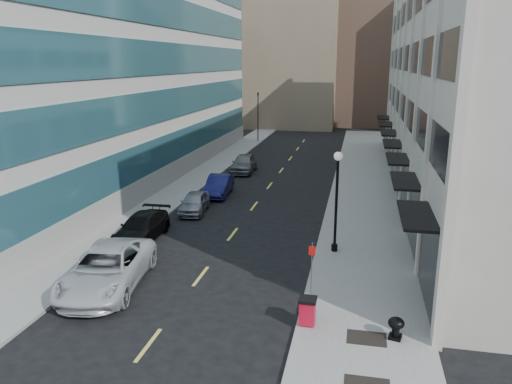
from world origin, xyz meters
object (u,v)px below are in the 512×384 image
at_px(traffic_signal, 258,96).
at_px(trash_bin, 308,310).
at_px(lamppost, 337,192).
at_px(urn_planter, 396,326).
at_px(car_silver_sedan, 194,203).
at_px(car_white_van, 107,269).
at_px(car_grey_sedan, 244,163).
at_px(car_black_pickup, 141,227).
at_px(sign_post, 312,262).
at_px(car_blue_sedan, 219,185).

bearing_deg(traffic_signal, trash_bin, -75.97).
bearing_deg(lamppost, urn_planter, -72.24).
relative_size(car_silver_sedan, trash_bin, 3.73).
bearing_deg(car_white_van, traffic_signal, 84.59).
bearing_deg(car_grey_sedan, car_black_pickup, -97.09).
bearing_deg(car_grey_sedan, car_white_van, -93.24).
distance_m(trash_bin, sign_post, 2.53).
distance_m(car_silver_sedan, car_blue_sedan, 4.62).
distance_m(traffic_signal, car_black_pickup, 36.26).
distance_m(traffic_signal, car_blue_sedan, 26.26).
relative_size(car_white_van, sign_post, 2.70).
height_order(traffic_signal, car_grey_sedan, traffic_signal).
relative_size(car_white_van, car_blue_sedan, 1.44).
bearing_deg(lamppost, car_blue_sedan, 132.16).
xyz_separation_m(car_silver_sedan, urn_planter, (12.18, -13.72, -0.03)).
xyz_separation_m(car_silver_sedan, car_grey_sedan, (0.38, 12.83, 0.15)).
relative_size(car_silver_sedan, sign_post, 1.65).
xyz_separation_m(traffic_signal, car_blue_sedan, (2.30, -25.68, -4.97)).
height_order(car_black_pickup, lamppost, lamppost).
bearing_deg(urn_planter, car_silver_sedan, 131.61).
bearing_deg(car_white_van, car_silver_sedan, 81.68).
bearing_deg(car_grey_sedan, car_silver_sedan, -93.85).
bearing_deg(car_grey_sedan, car_blue_sedan, -92.14).
relative_size(car_black_pickup, urn_planter, 6.09).
bearing_deg(traffic_signal, lamppost, -72.23).
relative_size(car_white_van, lamppost, 1.21).
height_order(lamppost, urn_planter, lamppost).
relative_size(car_blue_sedan, car_grey_sedan, 0.94).
xyz_separation_m(car_silver_sedan, car_blue_sedan, (0.38, 4.60, 0.07)).
bearing_deg(car_black_pickup, traffic_signal, 90.22).
distance_m(car_white_van, car_grey_sedan, 24.55).
bearing_deg(car_silver_sedan, urn_planter, -54.24).
relative_size(car_grey_sedan, urn_planter, 5.92).
height_order(car_white_van, lamppost, lamppost).
bearing_deg(urn_planter, sign_post, 140.73).
bearing_deg(sign_post, car_silver_sedan, 126.12).
distance_m(lamppost, urn_planter, 9.00).
distance_m(car_white_van, urn_planter, 12.43).
xyz_separation_m(car_white_van, car_blue_sedan, (0.47, 16.32, -0.16)).
relative_size(car_silver_sedan, urn_planter, 4.87).
relative_size(car_grey_sedan, trash_bin, 4.54).
distance_m(car_blue_sedan, sign_post, 17.81).
xyz_separation_m(car_black_pickup, car_silver_sedan, (1.22, 5.63, -0.04)).
relative_size(car_black_pickup, sign_post, 2.06).
distance_m(traffic_signal, car_grey_sedan, 18.27).
height_order(car_black_pickup, urn_planter, car_black_pickup).
xyz_separation_m(car_grey_sedan, lamppost, (9.18, -18.36, 2.49)).
relative_size(car_blue_sedan, sign_post, 1.88).
height_order(car_blue_sedan, car_grey_sedan, car_grey_sedan).
relative_size(traffic_signal, car_grey_sedan, 1.45).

